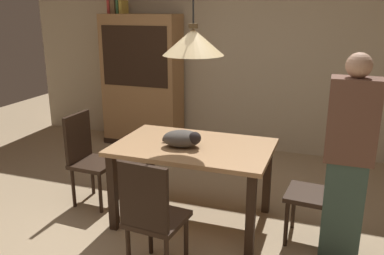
{
  "coord_description": "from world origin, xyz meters",
  "views": [
    {
      "loc": [
        1.28,
        -2.83,
        1.94
      ],
      "look_at": [
        0.05,
        0.61,
        0.85
      ],
      "focal_mm": 37.83,
      "sensor_mm": 36.0,
      "label": 1
    }
  ],
  "objects_px": {
    "chair_left_side": "(88,155)",
    "chair_near_front": "(152,214)",
    "cat_sleeping": "(183,139)",
    "book_yellow_short": "(124,7)",
    "book_green_slim": "(120,4)",
    "dining_table": "(193,156)",
    "book_brown_thick": "(116,5)",
    "pendant_lamp": "(193,42)",
    "hutch_bookcase": "(143,83)",
    "book_red_tall": "(112,3)",
    "chair_right_side": "(322,188)",
    "person_standing": "(348,160)"
  },
  "relations": [
    {
      "from": "chair_left_side",
      "to": "chair_near_front",
      "type": "distance_m",
      "value": 1.43
    },
    {
      "from": "cat_sleeping",
      "to": "book_yellow_short",
      "type": "xyz_separation_m",
      "value": [
        -1.62,
        1.99,
        1.11
      ]
    },
    {
      "from": "chair_left_side",
      "to": "book_green_slim",
      "type": "height_order",
      "value": "book_green_slim"
    },
    {
      "from": "dining_table",
      "to": "book_brown_thick",
      "type": "height_order",
      "value": "book_brown_thick"
    },
    {
      "from": "cat_sleeping",
      "to": "pendant_lamp",
      "type": "distance_m",
      "value": 0.84
    },
    {
      "from": "chair_near_front",
      "to": "hutch_bookcase",
      "type": "bearing_deg",
      "value": 117.22
    },
    {
      "from": "book_red_tall",
      "to": "book_yellow_short",
      "type": "xyz_separation_m",
      "value": [
        0.18,
        0.0,
        -0.05
      ]
    },
    {
      "from": "chair_left_side",
      "to": "chair_near_front",
      "type": "bearing_deg",
      "value": -38.18
    },
    {
      "from": "chair_right_side",
      "to": "chair_near_front",
      "type": "relative_size",
      "value": 1.0
    },
    {
      "from": "chair_left_side",
      "to": "book_brown_thick",
      "type": "height_order",
      "value": "book_brown_thick"
    },
    {
      "from": "chair_left_side",
      "to": "person_standing",
      "type": "bearing_deg",
      "value": -2.9
    },
    {
      "from": "pendant_lamp",
      "to": "chair_near_front",
      "type": "bearing_deg",
      "value": -90.46
    },
    {
      "from": "chair_left_side",
      "to": "book_brown_thick",
      "type": "bearing_deg",
      "value": 109.51
    },
    {
      "from": "cat_sleeping",
      "to": "person_standing",
      "type": "xyz_separation_m",
      "value": [
        1.37,
        -0.05,
        -0.0
      ]
    },
    {
      "from": "chair_near_front",
      "to": "hutch_bookcase",
      "type": "height_order",
      "value": "hutch_bookcase"
    },
    {
      "from": "pendant_lamp",
      "to": "person_standing",
      "type": "distance_m",
      "value": 1.55
    },
    {
      "from": "chair_right_side",
      "to": "cat_sleeping",
      "type": "bearing_deg",
      "value": -176.76
    },
    {
      "from": "book_green_slim",
      "to": "book_yellow_short",
      "type": "distance_m",
      "value": 0.06
    },
    {
      "from": "chair_near_front",
      "to": "chair_right_side",
      "type": "bearing_deg",
      "value": 37.52
    },
    {
      "from": "hutch_bookcase",
      "to": "book_red_tall",
      "type": "bearing_deg",
      "value": 179.8
    },
    {
      "from": "hutch_bookcase",
      "to": "book_red_tall",
      "type": "height_order",
      "value": "book_red_tall"
    },
    {
      "from": "dining_table",
      "to": "chair_right_side",
      "type": "bearing_deg",
      "value": -0.32
    },
    {
      "from": "dining_table",
      "to": "person_standing",
      "type": "height_order",
      "value": "person_standing"
    },
    {
      "from": "dining_table",
      "to": "book_yellow_short",
      "type": "relative_size",
      "value": 7.0
    },
    {
      "from": "book_green_slim",
      "to": "chair_left_side",
      "type": "bearing_deg",
      "value": -72.14
    },
    {
      "from": "hutch_bookcase",
      "to": "book_brown_thick",
      "type": "distance_m",
      "value": 1.13
    },
    {
      "from": "pendant_lamp",
      "to": "book_red_tall",
      "type": "xyz_separation_m",
      "value": [
        -1.87,
        1.91,
        0.33
      ]
    },
    {
      "from": "chair_left_side",
      "to": "pendant_lamp",
      "type": "relative_size",
      "value": 0.72
    },
    {
      "from": "hutch_bookcase",
      "to": "book_brown_thick",
      "type": "relative_size",
      "value": 7.71
    },
    {
      "from": "chair_left_side",
      "to": "hutch_bookcase",
      "type": "bearing_deg",
      "value": 99.32
    },
    {
      "from": "chair_near_front",
      "to": "cat_sleeping",
      "type": "height_order",
      "value": "chair_near_front"
    },
    {
      "from": "cat_sleeping",
      "to": "book_green_slim",
      "type": "height_order",
      "value": "book_green_slim"
    },
    {
      "from": "book_red_tall",
      "to": "chair_left_side",
      "type": "bearing_deg",
      "value": -68.72
    },
    {
      "from": "hutch_bookcase",
      "to": "book_green_slim",
      "type": "bearing_deg",
      "value": 179.72
    },
    {
      "from": "chair_right_side",
      "to": "chair_near_front",
      "type": "xyz_separation_m",
      "value": [
        -1.14,
        -0.87,
        0.0
      ]
    },
    {
      "from": "person_standing",
      "to": "cat_sleeping",
      "type": "bearing_deg",
      "value": 178.1
    },
    {
      "from": "chair_right_side",
      "to": "hutch_bookcase",
      "type": "xyz_separation_m",
      "value": [
        -2.57,
        1.92,
        0.38
      ]
    },
    {
      "from": "cat_sleeping",
      "to": "book_red_tall",
      "type": "relative_size",
      "value": 1.43
    },
    {
      "from": "dining_table",
      "to": "pendant_lamp",
      "type": "bearing_deg",
      "value": 63.43
    },
    {
      "from": "chair_near_front",
      "to": "person_standing",
      "type": "distance_m",
      "value": 1.54
    },
    {
      "from": "chair_right_side",
      "to": "book_brown_thick",
      "type": "distance_m",
      "value": 3.79
    },
    {
      "from": "hutch_bookcase",
      "to": "book_yellow_short",
      "type": "bearing_deg",
      "value": 179.66
    },
    {
      "from": "hutch_bookcase",
      "to": "person_standing",
      "type": "distance_m",
      "value": 3.41
    },
    {
      "from": "chair_right_side",
      "to": "hutch_bookcase",
      "type": "bearing_deg",
      "value": 143.28
    },
    {
      "from": "dining_table",
      "to": "hutch_bookcase",
      "type": "bearing_deg",
      "value": 127.03
    },
    {
      "from": "chair_near_front",
      "to": "cat_sleeping",
      "type": "xyz_separation_m",
      "value": [
        -0.06,
        0.8,
        0.32
      ]
    },
    {
      "from": "cat_sleeping",
      "to": "hutch_bookcase",
      "type": "xyz_separation_m",
      "value": [
        -1.37,
        1.98,
        0.06
      ]
    },
    {
      "from": "book_red_tall",
      "to": "book_green_slim",
      "type": "xyz_separation_m",
      "value": [
        0.13,
        0.0,
        -0.01
      ]
    },
    {
      "from": "dining_table",
      "to": "pendant_lamp",
      "type": "distance_m",
      "value": 1.01
    },
    {
      "from": "pendant_lamp",
      "to": "book_red_tall",
      "type": "distance_m",
      "value": 2.7
    }
  ]
}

